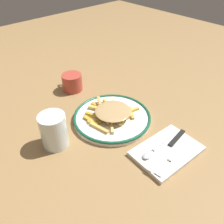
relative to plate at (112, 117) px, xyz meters
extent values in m
plane|color=olive|center=(0.00, 0.00, -0.01)|extent=(2.60, 2.60, 0.00)
cylinder|color=white|center=(0.00, 0.00, 0.00)|extent=(0.28, 0.28, 0.02)
torus|color=#155438|center=(0.00, 0.00, 0.00)|extent=(0.28, 0.28, 0.01)
cube|color=gold|center=(0.05, -0.04, 0.01)|extent=(0.08, 0.01, 0.01)
cube|color=#E0AF50|center=(-0.02, 0.08, 0.01)|extent=(0.08, 0.02, 0.01)
cube|color=gold|center=(0.04, 0.00, 0.01)|extent=(0.02, 0.07, 0.01)
cube|color=#C28A2D|center=(0.07, 0.00, 0.01)|extent=(0.08, 0.03, 0.01)
cube|color=gold|center=(0.03, 0.08, 0.01)|extent=(0.07, 0.02, 0.01)
cube|color=gold|center=(0.01, 0.05, 0.01)|extent=(0.05, 0.08, 0.01)
cube|color=#C88634|center=(-0.01, 0.00, 0.01)|extent=(0.02, 0.09, 0.01)
cube|color=#E7A551|center=(0.06, 0.00, 0.02)|extent=(0.08, 0.06, 0.01)
cube|color=gold|center=(0.03, 0.04, 0.01)|extent=(0.09, 0.05, 0.01)
cube|color=#DEC357|center=(-0.01, -0.02, 0.02)|extent=(0.06, 0.01, 0.01)
cube|color=#E8B24D|center=(0.00, 0.00, 0.02)|extent=(0.06, 0.04, 0.01)
cube|color=gold|center=(0.04, 0.00, 0.01)|extent=(0.08, 0.05, 0.01)
cube|color=#EBA150|center=(0.01, -0.01, 0.01)|extent=(0.03, 0.09, 0.01)
cube|color=gold|center=(-0.04, -0.01, 0.01)|extent=(0.05, 0.06, 0.01)
cube|color=gold|center=(0.01, 0.02, 0.01)|extent=(0.03, 0.08, 0.01)
cube|color=gold|center=(0.02, -0.01, 0.01)|extent=(0.05, 0.07, 0.01)
cube|color=gold|center=(-0.01, -0.01, 0.01)|extent=(0.03, 0.07, 0.01)
cube|color=gold|center=(-0.04, -0.06, 0.01)|extent=(0.06, 0.05, 0.01)
cube|color=#E4B54C|center=(0.05, 0.01, 0.01)|extent=(0.09, 0.05, 0.01)
cube|color=gold|center=(0.01, 0.00, 0.02)|extent=(0.07, 0.03, 0.01)
cube|color=gold|center=(0.00, 0.00, 0.02)|extent=(0.07, 0.04, 0.01)
cube|color=#E0B768|center=(-0.04, 0.04, 0.01)|extent=(0.07, 0.05, 0.01)
cube|color=gold|center=(0.02, -0.04, 0.02)|extent=(0.06, 0.02, 0.01)
cube|color=gold|center=(0.00, 0.00, 0.01)|extent=(0.05, 0.09, 0.01)
cube|color=gold|center=(-0.02, -0.06, 0.01)|extent=(0.03, 0.09, 0.01)
cube|color=#F0B55B|center=(-0.04, -0.02, 0.01)|extent=(0.03, 0.07, 0.01)
ellipsoid|color=tan|center=(-0.01, 0.00, 0.03)|extent=(0.16, 0.16, 0.01)
cube|color=#34612C|center=(0.00, 0.01, 0.03)|extent=(0.00, 0.00, 0.00)
cube|color=#2F5724|center=(-0.01, 0.03, 0.03)|extent=(0.00, 0.00, 0.00)
cube|color=#276D28|center=(0.00, 0.00, 0.03)|extent=(0.00, 0.00, 0.00)
cube|color=#2A6A2C|center=(0.00, 0.00, 0.03)|extent=(0.00, 0.00, 0.00)
cube|color=#395829|center=(0.00, 0.01, 0.03)|extent=(0.00, 0.00, 0.00)
cube|color=#246927|center=(-0.03, -0.02, 0.03)|extent=(0.00, 0.00, 0.00)
cube|color=#375E20|center=(0.01, 0.01, 0.03)|extent=(0.00, 0.00, 0.00)
cube|color=#37652F|center=(0.02, 0.03, 0.03)|extent=(0.00, 0.00, 0.00)
cube|color=silver|center=(-0.23, -0.02, 0.00)|extent=(0.15, 0.21, 0.01)
cube|color=silver|center=(-0.26, -0.04, 0.00)|extent=(0.03, 0.11, 0.00)
cube|color=silver|center=(-0.27, 0.06, 0.00)|extent=(0.03, 0.05, 0.00)
cube|color=black|center=(-0.22, -0.07, 0.01)|extent=(0.03, 0.09, 0.01)
cube|color=silver|center=(-0.24, 0.03, 0.00)|extent=(0.03, 0.12, 0.00)
cube|color=silver|center=(-0.20, -0.03, 0.00)|extent=(0.02, 0.10, 0.00)
ellipsoid|color=silver|center=(-0.21, 0.05, 0.01)|extent=(0.02, 0.03, 0.01)
cylinder|color=silver|center=(0.03, 0.21, 0.05)|extent=(0.08, 0.08, 0.11)
cylinder|color=#B53F33|center=(0.26, -0.02, 0.02)|extent=(0.08, 0.08, 0.07)
torus|color=#B53F33|center=(0.31, -0.02, 0.03)|extent=(0.04, 0.01, 0.04)
camera|label=1|loc=(-0.48, 0.45, 0.53)|focal=37.94mm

